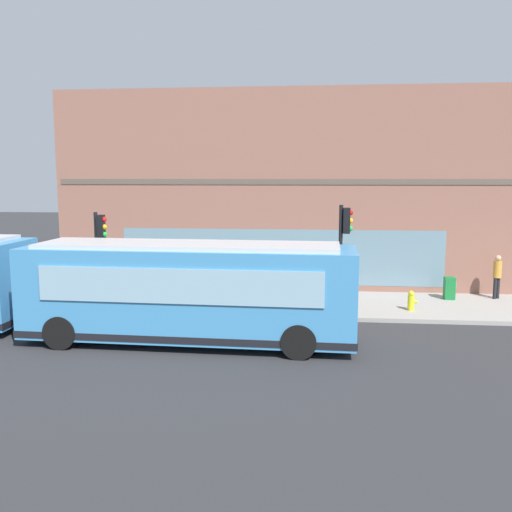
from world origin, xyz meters
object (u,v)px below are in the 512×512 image
at_px(traffic_light_down_block, 100,241).
at_px(fire_hydrant, 411,301).
at_px(pedestrian_by_light_pole, 204,282).
at_px(newspaper_vending_box, 449,288).
at_px(city_bus_nearside, 188,293).
at_px(pedestrian_near_building_entrance, 497,274).
at_px(pedestrian_near_hydrant, 169,279).
at_px(traffic_light_near_corner, 344,239).

height_order(traffic_light_down_block, fire_hydrant, traffic_light_down_block).
height_order(pedestrian_by_light_pole, newspaper_vending_box, pedestrian_by_light_pole).
bearing_deg(traffic_light_down_block, fire_hydrant, -86.78).
bearing_deg(traffic_light_down_block, city_bus_nearside, -131.22).
height_order(traffic_light_down_block, pedestrian_near_building_entrance, traffic_light_down_block).
distance_m(traffic_light_down_block, fire_hydrant, 11.75).
bearing_deg(fire_hydrant, pedestrian_near_building_entrance, -57.43).
height_order(pedestrian_near_hydrant, pedestrian_by_light_pole, pedestrian_near_hydrant).
relative_size(pedestrian_near_hydrant, newspaper_vending_box, 1.98).
distance_m(traffic_light_near_corner, newspaper_vending_box, 5.81).
xyz_separation_m(city_bus_nearside, traffic_light_near_corner, (3.40, -4.83, 1.33)).
bearing_deg(traffic_light_near_corner, pedestrian_near_hydrant, 83.82).
bearing_deg(pedestrian_near_building_entrance, pedestrian_by_light_pole, 103.08).
xyz_separation_m(pedestrian_near_hydrant, newspaper_vending_box, (2.32, -10.90, -0.58)).
bearing_deg(pedestrian_near_hydrant, traffic_light_down_block, 100.35).
distance_m(pedestrian_near_building_entrance, pedestrian_near_hydrant, 13.08).
bearing_deg(city_bus_nearside, pedestrian_by_light_pole, 4.25).
bearing_deg(pedestrian_near_building_entrance, traffic_light_down_block, 101.31).
relative_size(traffic_light_down_block, pedestrian_near_hydrant, 2.02).
xyz_separation_m(fire_hydrant, pedestrian_near_hydrant, (-0.19, 9.04, 0.67)).
relative_size(city_bus_nearside, pedestrian_near_hydrant, 5.67).
bearing_deg(traffic_light_down_block, pedestrian_near_building_entrance, -78.69).
relative_size(city_bus_nearside, fire_hydrant, 13.66).
bearing_deg(fire_hydrant, traffic_light_near_corner, 109.41).
xyz_separation_m(traffic_light_near_corner, pedestrian_near_building_entrance, (3.31, -6.32, -1.71)).
height_order(traffic_light_down_block, newspaper_vending_box, traffic_light_down_block).
bearing_deg(city_bus_nearside, traffic_light_down_block, 48.78).
distance_m(pedestrian_near_building_entrance, pedestrian_by_light_pole, 11.76).
height_order(fire_hydrant, newspaper_vending_box, newspaper_vending_box).
bearing_deg(fire_hydrant, city_bus_nearside, 120.20).
relative_size(traffic_light_near_corner, pedestrian_near_hydrant, 2.20).
distance_m(city_bus_nearside, traffic_light_down_block, 5.64).
xyz_separation_m(pedestrian_near_hydrant, pedestrian_by_light_pole, (-0.05, -1.36, -0.08)).
bearing_deg(pedestrian_near_hydrant, city_bus_nearside, -157.95).
distance_m(fire_hydrant, pedestrian_near_hydrant, 9.06).
xyz_separation_m(traffic_light_down_block, pedestrian_near_building_entrance, (3.06, -15.32, -1.48)).
height_order(traffic_light_near_corner, newspaper_vending_box, traffic_light_near_corner).
relative_size(traffic_light_near_corner, newspaper_vending_box, 4.35).
relative_size(city_bus_nearside, newspaper_vending_box, 11.23).
xyz_separation_m(city_bus_nearside, pedestrian_near_building_entrance, (6.71, -11.16, -0.38)).
bearing_deg(pedestrian_near_hydrant, fire_hydrant, -88.78).
relative_size(traffic_light_near_corner, pedestrian_near_building_entrance, 2.21).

